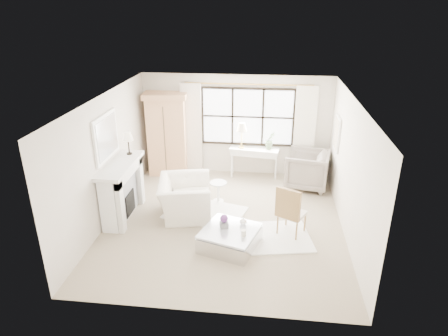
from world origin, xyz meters
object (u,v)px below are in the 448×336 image
Objects in this scene: armoire at (167,133)px; club_armchair at (185,198)px; coffee_table at (230,239)px; console_table at (254,162)px.

armoire is 2.56m from club_armchair.
club_armchair is 1.63m from coffee_table.
console_table is 2.71m from club_armchair.
armoire is at bearing 12.05° from club_armchair.
club_armchair reaches higher than coffee_table.
coffee_table is at bearing -64.15° from armoire.
armoire reaches higher than club_armchair.
console_table reaches higher than coffee_table.
coffee_table is at bearing -86.66° from console_table.
club_armchair is (0.93, -2.27, -0.73)m from armoire.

